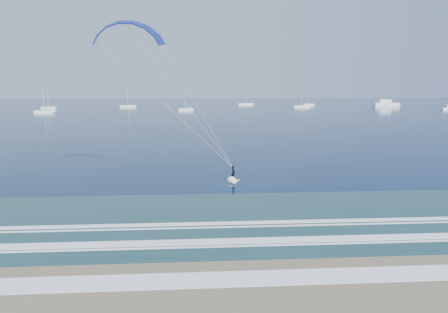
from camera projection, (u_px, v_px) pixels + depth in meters
ground at (209, 277)px, 23.77m from camera, size 900.00×900.00×0.00m
kitesurfer_rig at (183, 100)px, 43.90m from camera, size 17.28×7.66×19.05m
motor_yacht at (386, 104)px, 250.79m from camera, size 15.86×4.23×6.44m
sailboat_0 at (44, 111)px, 184.49m from camera, size 8.65×2.40×11.78m
sailboat_1 at (48, 108)px, 222.43m from camera, size 7.73×2.40×10.75m
sailboat_2 at (128, 106)px, 240.58m from camera, size 9.13×2.40×12.25m
sailboat_3 at (186, 109)px, 204.03m from camera, size 7.17×2.40×10.17m
sailboat_4 at (246, 104)px, 273.09m from camera, size 9.89×2.40×13.29m
sailboat_5 at (301, 106)px, 237.87m from camera, size 9.35×2.40×12.68m
sailboat_7 at (309, 105)px, 264.51m from camera, size 7.26×2.40×11.34m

